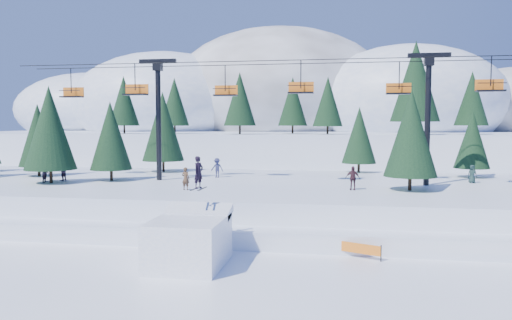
% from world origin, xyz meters
% --- Properties ---
extents(ground, '(160.00, 160.00, 0.00)m').
position_xyz_m(ground, '(0.00, 0.00, 0.00)').
color(ground, white).
rests_on(ground, ground).
extents(mid_shelf, '(70.00, 22.00, 2.50)m').
position_xyz_m(mid_shelf, '(0.00, 18.00, 1.25)').
color(mid_shelf, white).
rests_on(mid_shelf, ground).
extents(berm, '(70.00, 6.00, 1.10)m').
position_xyz_m(berm, '(0.00, 8.00, 0.55)').
color(berm, white).
rests_on(berm, ground).
extents(mountain_ridge, '(119.00, 60.00, 26.46)m').
position_xyz_m(mountain_ridge, '(-5.07, 73.36, 9.64)').
color(mountain_ridge, white).
rests_on(mountain_ridge, ground).
extents(jump_kicker, '(3.61, 4.92, 5.57)m').
position_xyz_m(jump_kicker, '(-1.33, 1.82, 1.34)').
color(jump_kicker, white).
rests_on(jump_kicker, ground).
extents(chairlift, '(46.00, 3.21, 10.28)m').
position_xyz_m(chairlift, '(1.42, 18.05, 9.32)').
color(chairlift, black).
rests_on(chairlift, mid_shelf).
extents(conifer_stand, '(61.38, 17.36, 8.42)m').
position_xyz_m(conifer_stand, '(2.66, 19.01, 6.64)').
color(conifer_stand, black).
rests_on(conifer_stand, mid_shelf).
extents(distant_skiers, '(35.22, 9.25, 1.77)m').
position_xyz_m(distant_skiers, '(-5.41, 16.90, 3.35)').
color(distant_skiers, '#312740').
rests_on(distant_skiers, mid_shelf).
extents(banner_near, '(2.62, 1.20, 0.90)m').
position_xyz_m(banner_near, '(7.22, 4.67, 0.54)').
color(banner_near, black).
rests_on(banner_near, ground).
extents(banner_far, '(2.86, 0.16, 0.90)m').
position_xyz_m(banner_far, '(9.12, 5.21, 0.54)').
color(banner_far, black).
rests_on(banner_far, ground).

